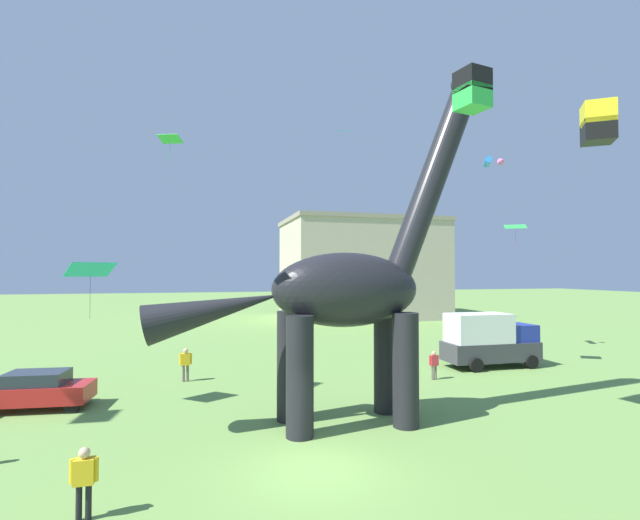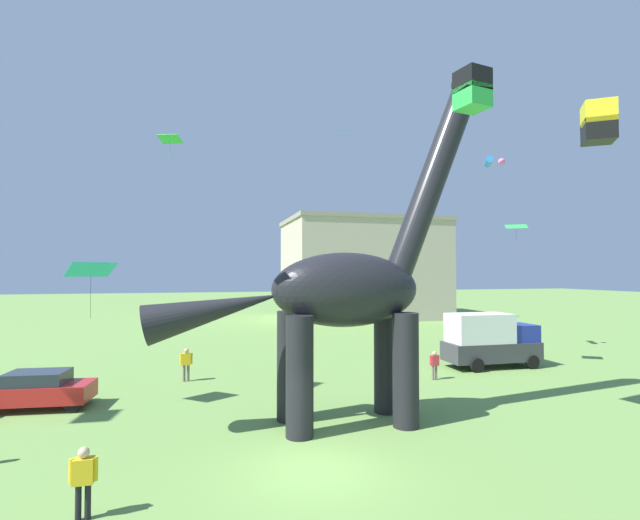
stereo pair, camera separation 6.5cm
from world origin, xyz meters
name	(u,v)px [view 2 (the right image)]	position (x,y,z in m)	size (l,w,h in m)	color
ground_plane	(316,469)	(0.00, 0.00, 0.00)	(240.00, 240.00, 0.00)	#6B9347
dinosaur_sculpture	(344,290)	(2.02, 3.55, 5.00)	(13.22, 2.80, 13.82)	black
parked_sedan_left	(37,390)	(-9.72, 8.51, 0.81)	(4.36, 2.21, 1.55)	red
parked_box_truck	(489,339)	(13.50, 10.93, 1.65)	(5.65, 2.38, 3.20)	#38383D
person_watching_child	(83,476)	(-5.80, -1.21, 1.00)	(0.62, 0.27, 1.65)	black
person_near_flyer	(435,362)	(8.74, 8.92, 0.91)	(0.56, 0.25, 1.50)	#6B6056
person_far_spectator	(186,361)	(-3.89, 11.93, 1.03)	(0.64, 0.28, 1.71)	#6B6056
kite_apex	(343,131)	(5.64, 15.01, 14.79)	(1.30, 1.13, 0.24)	#19B2B7
kite_drifting	(170,139)	(-4.20, 2.38, 9.90)	(0.81, 0.70, 0.87)	green
kite_mid_right	(516,227)	(14.92, 10.25, 8.36)	(1.49, 1.38, 1.56)	green
kite_high_right	(491,162)	(16.36, 14.54, 13.37)	(1.65, 1.60, 0.47)	#287AE5
kite_trailing	(599,123)	(10.08, -0.17, 10.84)	(1.34, 1.34, 1.38)	yellow
kite_mid_left	(91,270)	(-7.53, 7.49, 5.75)	(2.10, 1.90, 2.28)	#19B2B7
kite_far_right	(472,90)	(5.89, 1.02, 12.02)	(1.12, 1.12, 1.37)	black
background_building_block	(362,268)	(16.73, 41.49, 6.17)	(19.00, 13.45, 12.32)	#B7A893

